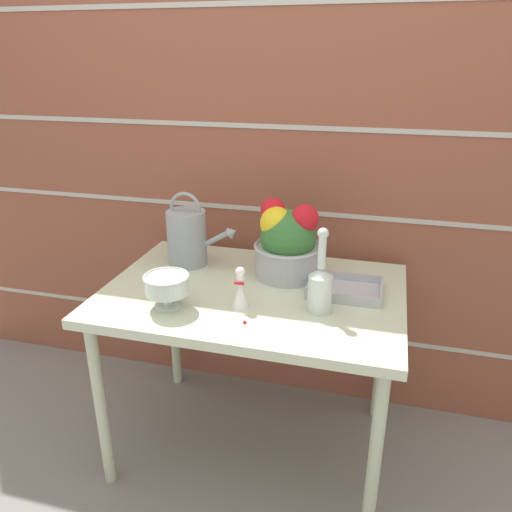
{
  "coord_description": "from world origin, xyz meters",
  "views": [
    {
      "loc": [
        0.45,
        -1.62,
        1.56
      ],
      "look_at": [
        0.0,
        0.04,
        0.86
      ],
      "focal_mm": 35.0,
      "sensor_mm": 36.0,
      "label": 1
    }
  ],
  "objects": [
    {
      "name": "ground_plane",
      "position": [
        0.0,
        0.0,
        0.0
      ],
      "size": [
        12.0,
        12.0,
        0.0
      ],
      "primitive_type": "plane",
      "color": "gray"
    },
    {
      "name": "brick_wall",
      "position": [
        0.0,
        0.47,
        1.1
      ],
      "size": [
        3.6,
        0.08,
        2.2
      ],
      "color": "brown",
      "rests_on": "ground_plane"
    },
    {
      "name": "patio_table",
      "position": [
        0.0,
        0.0,
        0.67
      ],
      "size": [
        1.11,
        0.78,
        0.74
      ],
      "color": "beige",
      "rests_on": "ground_plane"
    },
    {
      "name": "watering_can",
      "position": [
        -0.33,
        0.17,
        0.86
      ],
      "size": [
        0.31,
        0.16,
        0.31
      ],
      "color": "#93999E",
      "rests_on": "patio_table"
    },
    {
      "name": "crystal_pedestal_bowl",
      "position": [
        -0.25,
        -0.21,
        0.82
      ],
      "size": [
        0.16,
        0.16,
        0.12
      ],
      "color": "silver",
      "rests_on": "patio_table"
    },
    {
      "name": "flower_planter",
      "position": [
        0.09,
        0.16,
        0.88
      ],
      "size": [
        0.27,
        0.27,
        0.3
      ],
      "color": "#ADADB2",
      "rests_on": "patio_table"
    },
    {
      "name": "glass_decanter",
      "position": [
        0.26,
        -0.1,
        0.84
      ],
      "size": [
        0.08,
        0.08,
        0.3
      ],
      "color": "silver",
      "rests_on": "patio_table"
    },
    {
      "name": "figurine_vase",
      "position": [
        -0.01,
        -0.14,
        0.8
      ],
      "size": [
        0.06,
        0.06,
        0.15
      ],
      "color": "white",
      "rests_on": "patio_table"
    },
    {
      "name": "wire_tray",
      "position": [
        0.33,
        0.06,
        0.75
      ],
      "size": [
        0.27,
        0.2,
        0.04
      ],
      "color": "#B7B7BC",
      "rests_on": "patio_table"
    },
    {
      "name": "fallen_petal",
      "position": [
        0.04,
        -0.25,
        0.74
      ],
      "size": [
        0.01,
        0.01,
        0.01
      ],
      "color": "red",
      "rests_on": "patio_table"
    }
  ]
}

